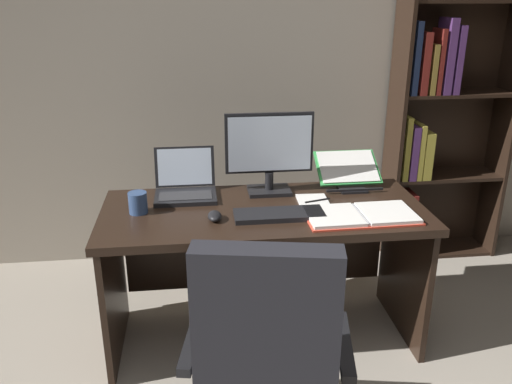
% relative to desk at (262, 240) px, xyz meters
% --- Properties ---
extents(wall_back, '(5.39, 0.12, 2.75)m').
position_rel_desk_xyz_m(wall_back, '(-0.06, 1.00, 0.84)').
color(wall_back, '#A89E8E').
rests_on(wall_back, ground).
extents(desk, '(1.57, 0.69, 0.74)m').
position_rel_desk_xyz_m(desk, '(0.00, 0.00, 0.00)').
color(desk, black).
rests_on(desk, ground).
extents(bookshelf, '(0.77, 0.28, 2.24)m').
position_rel_desk_xyz_m(bookshelf, '(1.25, 0.78, 0.57)').
color(bookshelf, black).
rests_on(bookshelf, ground).
extents(office_chair, '(0.67, 0.60, 1.00)m').
position_rel_desk_xyz_m(office_chair, '(-0.10, -0.89, -0.11)').
color(office_chair, black).
rests_on(office_chair, ground).
extents(monitor, '(0.45, 0.16, 0.42)m').
position_rel_desk_xyz_m(monitor, '(0.06, 0.14, 0.42)').
color(monitor, black).
rests_on(monitor, desk).
extents(laptop, '(0.31, 0.28, 0.23)m').
position_rel_desk_xyz_m(laptop, '(-0.38, 0.14, 0.26)').
color(laptop, black).
rests_on(laptop, desk).
extents(keyboard, '(0.42, 0.15, 0.02)m').
position_rel_desk_xyz_m(keyboard, '(0.06, -0.19, 0.22)').
color(keyboard, black).
rests_on(keyboard, desk).
extents(computer_mouse, '(0.06, 0.10, 0.04)m').
position_rel_desk_xyz_m(computer_mouse, '(-0.24, -0.19, 0.23)').
color(computer_mouse, black).
rests_on(computer_mouse, desk).
extents(reading_stand_with_book, '(0.34, 0.28, 0.16)m').
position_rel_desk_xyz_m(reading_stand_with_book, '(0.50, 0.21, 0.29)').
color(reading_stand_with_book, black).
rests_on(reading_stand_with_book, desk).
extents(open_binder, '(0.52, 0.28, 0.02)m').
position_rel_desk_xyz_m(open_binder, '(0.43, -0.24, 0.22)').
color(open_binder, '#DB422D').
rests_on(open_binder, desk).
extents(notepad, '(0.16, 0.22, 0.01)m').
position_rel_desk_xyz_m(notepad, '(0.25, -0.04, 0.21)').
color(notepad, white).
rests_on(notepad, desk).
extents(pen, '(0.14, 0.05, 0.01)m').
position_rel_desk_xyz_m(pen, '(0.27, -0.04, 0.22)').
color(pen, black).
rests_on(pen, notepad).
extents(coffee_mug, '(0.09, 0.09, 0.10)m').
position_rel_desk_xyz_m(coffee_mug, '(-0.60, -0.06, 0.26)').
color(coffee_mug, '#334C7A').
rests_on(coffee_mug, desk).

